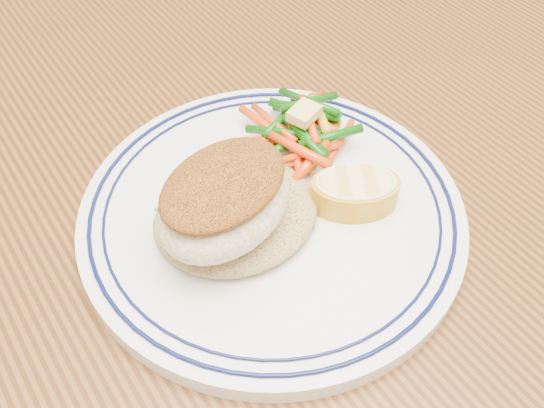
{
  "coord_description": "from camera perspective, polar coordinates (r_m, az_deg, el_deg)",
  "views": [
    {
      "loc": [
        -0.15,
        -0.25,
        1.1
      ],
      "look_at": [
        0.02,
        -0.0,
        0.77
      ],
      "focal_mm": 40.0,
      "sensor_mm": 36.0,
      "label": 1
    }
  ],
  "objects": [
    {
      "name": "dining_table",
      "position": [
        0.53,
        -1.52,
        -8.82
      ],
      "size": [
        1.5,
        0.9,
        0.75
      ],
      "color": "#45250D",
      "rests_on": "ground"
    },
    {
      "name": "plate",
      "position": [
        0.45,
        0.0,
        -0.88
      ],
      "size": [
        0.29,
        0.29,
        0.02
      ],
      "color": "white",
      "rests_on": "dining_table"
    },
    {
      "name": "rice_pilaf",
      "position": [
        0.43,
        -3.4,
        -0.67
      ],
      "size": [
        0.12,
        0.11,
        0.02
      ],
      "primitive_type": "ellipsoid",
      "color": "#9D854E",
      "rests_on": "plate"
    },
    {
      "name": "fish_fillet",
      "position": [
        0.4,
        -4.47,
        0.34
      ],
      "size": [
        0.12,
        0.1,
        0.05
      ],
      "color": "beige",
      "rests_on": "rice_pilaf"
    },
    {
      "name": "vegetable_pile",
      "position": [
        0.49,
        2.71,
        6.88
      ],
      "size": [
        0.1,
        0.1,
        0.03
      ],
      "color": "#0C4E09",
      "rests_on": "plate"
    },
    {
      "name": "butter_pat",
      "position": [
        0.48,
        3.05,
        8.53
      ],
      "size": [
        0.03,
        0.03,
        0.01
      ],
      "primitive_type": "cube",
      "rotation": [
        0.0,
        0.0,
        0.34
      ],
      "color": "#EBD373",
      "rests_on": "vegetable_pile"
    },
    {
      "name": "lemon_wedge",
      "position": [
        0.45,
        7.8,
        1.21
      ],
      "size": [
        0.08,
        0.08,
        0.03
      ],
      "color": "gold",
      "rests_on": "plate"
    }
  ]
}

